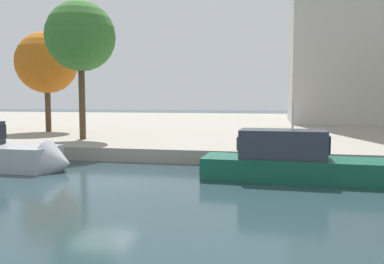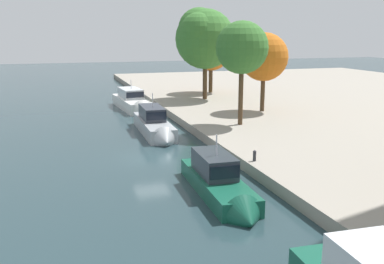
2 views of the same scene
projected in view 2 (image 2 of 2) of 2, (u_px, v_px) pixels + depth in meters
The scene contains 9 objects.
ground_plane at pixel (151, 158), 31.57m from camera, with size 220.00×220.00×0.00m, color #23383D.
motor_yacht_0 at pixel (133, 104), 51.66m from camera, with size 10.87×3.56×4.36m.
motor_yacht_1 at pixel (155, 126), 39.07m from camera, with size 10.27×2.54×4.33m.
motor_yacht_2 at pixel (220, 186), 24.17m from camera, with size 9.12×2.52×4.19m.
mooring_bollard_0 at pixel (255, 155), 28.20m from camera, with size 0.23×0.23×0.73m.
tree_1 at pixel (243, 46), 38.07m from camera, with size 4.68×4.68×9.28m.
tree_2 at pixel (265, 57), 45.15m from camera, with size 5.06×5.06×8.28m.
tree_3 at pixel (212, 50), 59.87m from camera, with size 5.72×5.72×8.78m.
tree_4 at pixel (203, 36), 53.13m from camera, with size 7.39×7.39×11.28m.
Camera 2 is at (29.83, -6.31, 8.93)m, focal length 40.43 mm.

